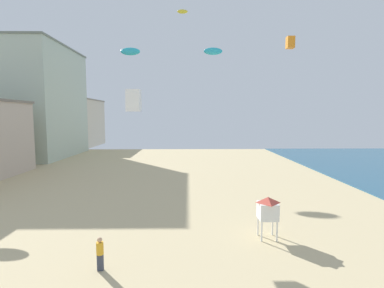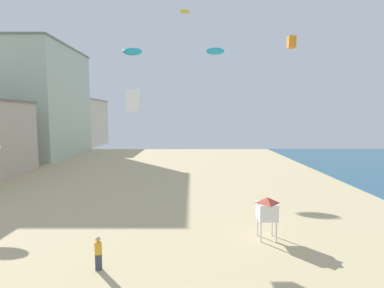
% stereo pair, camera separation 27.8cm
% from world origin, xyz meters
% --- Properties ---
extents(boardwalk_hotel_mid, '(16.40, 18.43, 19.72)m').
position_xyz_m(boardwalk_hotel_mid, '(-25.82, 48.83, 9.87)').
color(boardwalk_hotel_mid, '#B7C6B2').
rests_on(boardwalk_hotel_mid, ground).
extents(boardwalk_hotel_far, '(13.90, 13.90, 11.44)m').
position_xyz_m(boardwalk_hotel_far, '(-25.82, 67.97, 5.73)').
color(boardwalk_hotel_far, beige).
rests_on(boardwalk_hotel_far, ground).
extents(kite_flyer, '(0.34, 0.34, 1.64)m').
position_xyz_m(kite_flyer, '(-0.51, 9.10, 0.92)').
color(kite_flyer, '#383D4C').
rests_on(kite_flyer, ground).
extents(lifeguard_stand, '(1.10, 1.10, 2.55)m').
position_xyz_m(lifeguard_stand, '(8.46, 12.64, 1.84)').
color(lifeguard_stand, white).
rests_on(lifeguard_stand, ground).
extents(kite_white_box, '(1.02, 1.02, 1.60)m').
position_xyz_m(kite_white_box, '(-0.35, 17.53, 8.51)').
color(kite_white_box, white).
extents(kite_cyan_parafoil, '(2.76, 0.77, 1.07)m').
position_xyz_m(kite_cyan_parafoil, '(-4.50, 37.99, 16.51)').
color(kite_cyan_parafoil, '#2DB7CC').
extents(kite_yellow_parafoil, '(1.50, 0.42, 0.58)m').
position_xyz_m(kite_yellow_parafoil, '(2.90, 38.94, 22.33)').
color(kite_yellow_parafoil, yellow).
extents(kite_cyan_parafoil_2, '(2.72, 0.76, 1.06)m').
position_xyz_m(kite_cyan_parafoil_2, '(7.35, 39.13, 16.82)').
color(kite_cyan_parafoil_2, '#2DB7CC').
extents(kite_orange_box, '(0.63, 0.63, 0.99)m').
position_xyz_m(kite_orange_box, '(12.50, 21.29, 13.66)').
color(kite_orange_box, orange).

